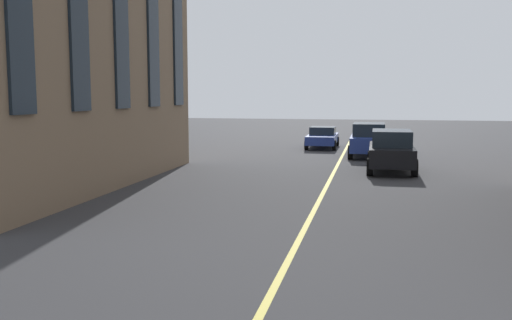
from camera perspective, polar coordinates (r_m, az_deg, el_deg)
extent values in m
cube|color=#D8C64C|center=(18.23, 6.07, -4.56)|extent=(80.00, 0.16, 0.01)
cube|color=navy|center=(37.25, 6.66, 2.11)|extent=(4.40, 1.80, 0.55)
cube|color=#19232D|center=(37.43, 6.70, 2.94)|extent=(1.85, 1.58, 0.50)
cylinder|color=black|center=(35.76, 7.82, 1.46)|extent=(0.64, 0.22, 0.64)
cylinder|color=black|center=(35.92, 5.07, 1.52)|extent=(0.64, 0.22, 0.64)
cylinder|color=black|center=(38.65, 8.12, 1.85)|extent=(0.64, 0.22, 0.64)
cylinder|color=black|center=(38.80, 5.57, 1.90)|extent=(0.64, 0.22, 0.64)
cube|color=black|center=(26.65, 13.36, 0.55)|extent=(4.70, 1.95, 0.80)
cube|color=#19232D|center=(26.58, 13.41, 2.16)|extent=(2.59, 1.72, 0.70)
cylinder|color=black|center=(28.22, 11.36, 0.12)|extent=(0.76, 0.27, 0.76)
cylinder|color=black|center=(28.28, 15.15, 0.03)|extent=(0.76, 0.27, 0.76)
cylinder|color=black|center=(25.14, 11.30, -0.67)|extent=(0.76, 0.27, 0.76)
cylinder|color=black|center=(25.20, 15.56, -0.77)|extent=(0.76, 0.27, 0.76)
cube|color=navy|center=(32.57, 11.19, 1.70)|extent=(4.70, 1.95, 0.80)
cube|color=#19232D|center=(32.52, 11.22, 3.02)|extent=(2.58, 1.72, 0.70)
cylinder|color=black|center=(34.18, 9.63, 1.29)|extent=(0.76, 0.27, 0.76)
cylinder|color=black|center=(34.16, 12.77, 1.22)|extent=(0.76, 0.27, 0.76)
cylinder|color=black|center=(31.09, 9.42, 0.76)|extent=(0.76, 0.27, 0.76)
cylinder|color=black|center=(31.07, 12.87, 0.68)|extent=(0.76, 0.27, 0.76)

